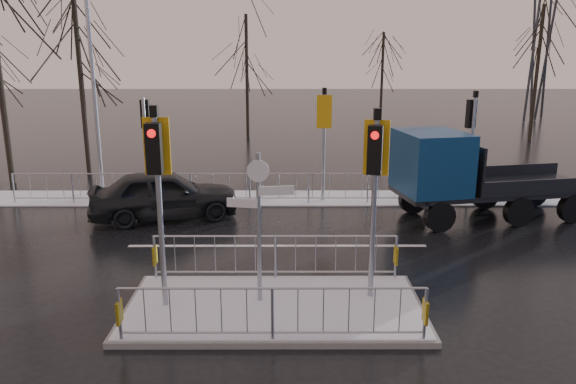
{
  "coord_description": "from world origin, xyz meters",
  "views": [
    {
      "loc": [
        0.26,
        -10.4,
        5.22
      ],
      "look_at": [
        0.29,
        2.65,
        1.8
      ],
      "focal_mm": 35.0,
      "sensor_mm": 36.0,
      "label": 1
    }
  ],
  "objects_px": {
    "car_far_lane": "(164,194)",
    "street_lamp_left": "(94,67)",
    "traffic_island": "(274,293)",
    "flatbed_truck": "(457,174)"
  },
  "relations": [
    {
      "from": "traffic_island",
      "to": "car_far_lane",
      "type": "bearing_deg",
      "value": 119.14
    },
    {
      "from": "car_far_lane",
      "to": "flatbed_truck",
      "type": "height_order",
      "value": "flatbed_truck"
    },
    {
      "from": "traffic_island",
      "to": "flatbed_truck",
      "type": "distance_m",
      "value": 8.23
    },
    {
      "from": "street_lamp_left",
      "to": "traffic_island",
      "type": "bearing_deg",
      "value": -55.93
    },
    {
      "from": "car_far_lane",
      "to": "traffic_island",
      "type": "bearing_deg",
      "value": -166.43
    },
    {
      "from": "car_far_lane",
      "to": "street_lamp_left",
      "type": "distance_m",
      "value": 5.7
    },
    {
      "from": "traffic_island",
      "to": "car_far_lane",
      "type": "xyz_separation_m",
      "value": [
        -3.51,
        6.3,
        0.38
      ]
    },
    {
      "from": "traffic_island",
      "to": "street_lamp_left",
      "type": "height_order",
      "value": "street_lamp_left"
    },
    {
      "from": "flatbed_truck",
      "to": "street_lamp_left",
      "type": "bearing_deg",
      "value": 164.04
    },
    {
      "from": "car_far_lane",
      "to": "street_lamp_left",
      "type": "bearing_deg",
      "value": 26.75
    }
  ]
}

